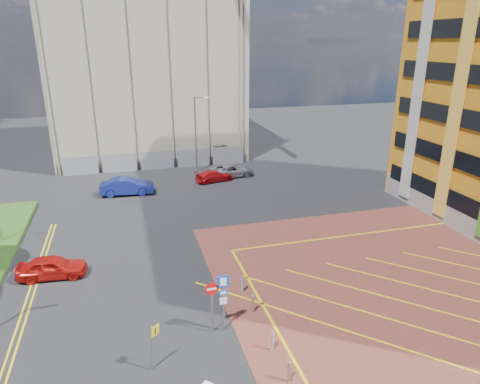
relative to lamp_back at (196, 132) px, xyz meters
name	(u,v)px	position (x,y,z in m)	size (l,w,h in m)	color
ground	(218,345)	(-4.08, -28.00, -4.36)	(140.00, 140.00, 0.00)	black
forecourt	(467,299)	(9.92, -28.00, -4.35)	(26.00, 26.00, 0.02)	maroon
lamp_back	(196,132)	(0.00, 0.00, 0.00)	(1.53, 0.16, 8.00)	#9EA0A8
sign_cluster	(219,297)	(-3.78, -27.02, -2.41)	(1.17, 0.12, 3.20)	#9EA0A8
warning_sign	(153,342)	(-7.05, -28.78, -2.93)	(0.55, 0.37, 2.24)	#9EA0A8
bollard_row	(278,352)	(-1.78, -29.67, -3.89)	(0.14, 11.14, 0.90)	#9EA0A8
construction_building	(145,61)	(-4.08, 12.00, 6.64)	(21.20, 19.20, 22.00)	#AAA38B
construction_fence	(167,160)	(-3.08, 2.00, -3.36)	(21.60, 0.06, 2.00)	gray
car_red_left	(52,267)	(-12.24, -19.40, -3.69)	(1.58, 3.94, 1.34)	#B6130F
car_blue_back	(127,186)	(-7.53, -5.55, -3.57)	(1.67, 4.78, 1.57)	navy
car_red_back	(214,176)	(1.01, -3.87, -3.80)	(1.57, 3.86, 1.12)	#B00F14
car_silver_back	(232,171)	(3.09, -2.78, -3.72)	(2.13, 4.63, 1.29)	#A09FA6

